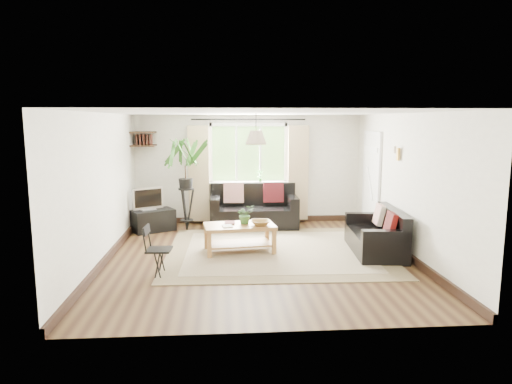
{
  "coord_description": "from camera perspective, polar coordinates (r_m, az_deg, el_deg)",
  "views": [
    {
      "loc": [
        -0.56,
        -7.39,
        2.28
      ],
      "look_at": [
        0.0,
        0.4,
        1.05
      ],
      "focal_mm": 32.0,
      "sensor_mm": 36.0,
      "label": 1
    }
  ],
  "objects": [
    {
      "name": "pendant_lamp",
      "position": [
        7.81,
        0.0,
        7.27
      ],
      "size": [
        0.36,
        0.36,
        0.54
      ],
      "primitive_type": null,
      "color": "beige",
      "rests_on": "ceiling"
    },
    {
      "name": "table_plant",
      "position": [
        7.96,
        -1.38,
        -2.8
      ],
      "size": [
        0.38,
        0.36,
        0.33
      ],
      "primitive_type": "imported",
      "rotation": [
        0.0,
        0.0,
        0.44
      ],
      "color": "#305A24",
      "rests_on": "coffee_table"
    },
    {
      "name": "corner_shelf",
      "position": [
        10.04,
        -13.9,
        6.46
      ],
      "size": [
        0.5,
        0.5,
        0.34
      ],
      "primitive_type": null,
      "color": "black",
      "rests_on": "wall_back"
    },
    {
      "name": "book_b",
      "position": [
        8.02,
        -3.95,
        -3.86
      ],
      "size": [
        0.19,
        0.25,
        0.02
      ],
      "primitive_type": "imported",
      "rotation": [
        0.0,
        0.0,
        -0.03
      ],
      "color": "#5C2725",
      "rests_on": "coffee_table"
    },
    {
      "name": "tv_stand",
      "position": [
        9.72,
        -12.71,
        -3.49
      ],
      "size": [
        0.95,
        0.82,
        0.45
      ],
      "primitive_type": "cube",
      "rotation": [
        0.0,
        0.0,
        0.52
      ],
      "color": "black",
      "rests_on": "floor"
    },
    {
      "name": "rug",
      "position": [
        8.09,
        2.59,
        -7.34
      ],
      "size": [
        3.88,
        3.35,
        0.02
      ],
      "primitive_type": "cube",
      "rotation": [
        0.0,
        0.0,
        -0.03
      ],
      "color": "#C4B798",
      "rests_on": "floor"
    },
    {
      "name": "folding_chair",
      "position": [
        6.94,
        -12.0,
        -7.17
      ],
      "size": [
        0.41,
        0.41,
        0.75
      ],
      "primitive_type": null,
      "rotation": [
        0.0,
        0.0,
        1.51
      ],
      "color": "black",
      "rests_on": "floor"
    },
    {
      "name": "wall_front",
      "position": [
        4.79,
        2.72,
        -4.06
      ],
      "size": [
        5.0,
        0.02,
        2.4
      ],
      "primitive_type": "cube",
      "color": "white",
      "rests_on": "floor"
    },
    {
      "name": "tv",
      "position": [
        9.65,
        -13.37,
        -0.77
      ],
      "size": [
        0.66,
        0.5,
        0.49
      ],
      "primitive_type": null,
      "rotation": [
        0.0,
        0.0,
        0.52
      ],
      "color": "#A5A5AA",
      "rests_on": "tv_stand"
    },
    {
      "name": "door",
      "position": [
        9.66,
        14.2,
        1.06
      ],
      "size": [
        0.06,
        0.96,
        2.06
      ],
      "primitive_type": "cube",
      "color": "silver",
      "rests_on": "wall_right"
    },
    {
      "name": "floor",
      "position": [
        7.75,
        0.22,
        -8.15
      ],
      "size": [
        5.5,
        5.5,
        0.0
      ],
      "primitive_type": "plane",
      "color": "black",
      "rests_on": "ground"
    },
    {
      "name": "wall_left",
      "position": [
        7.71,
        -18.64,
        0.43
      ],
      "size": [
        0.02,
        5.5,
        2.4
      ],
      "primitive_type": "cube",
      "color": "white",
      "rests_on": "floor"
    },
    {
      "name": "wall_right",
      "position": [
        8.07,
        18.22,
        0.81
      ],
      "size": [
        0.02,
        5.5,
        2.4
      ],
      "primitive_type": "cube",
      "color": "white",
      "rests_on": "floor"
    },
    {
      "name": "sofa_right",
      "position": [
        8.19,
        14.68,
        -4.88
      ],
      "size": [
        1.61,
        0.9,
        0.73
      ],
      "primitive_type": null,
      "rotation": [
        0.0,
        0.0,
        -1.65
      ],
      "color": "black",
      "rests_on": "floor"
    },
    {
      "name": "wall_back",
      "position": [
        10.21,
        -0.95,
        2.87
      ],
      "size": [
        5.0,
        0.02,
        2.4
      ],
      "primitive_type": "cube",
      "color": "white",
      "rests_on": "floor"
    },
    {
      "name": "book_a",
      "position": [
        7.77,
        -4.2,
        -4.28
      ],
      "size": [
        0.2,
        0.25,
        0.02
      ],
      "primitive_type": "imported",
      "rotation": [
        0.0,
        0.0,
        0.14
      ],
      "color": "white",
      "rests_on": "coffee_table"
    },
    {
      "name": "sill_plant",
      "position": [
        10.12,
        0.5,
        2.05
      ],
      "size": [
        0.14,
        0.1,
        0.27
      ],
      "primitive_type": "imported",
      "color": "#2D6023",
      "rests_on": "window"
    },
    {
      "name": "coffee_table",
      "position": [
        7.98,
        -2.08,
        -5.81
      ],
      "size": [
        1.28,
        0.8,
        0.49
      ],
      "primitive_type": null,
      "rotation": [
        0.0,
        0.0,
        0.12
      ],
      "color": "brown",
      "rests_on": "floor"
    },
    {
      "name": "bowl",
      "position": [
        7.87,
        0.57,
        -3.85
      ],
      "size": [
        0.34,
        0.34,
        0.08
      ],
      "primitive_type": "imported",
      "rotation": [
        0.0,
        0.0,
        0.02
      ],
      "color": "olive",
      "rests_on": "coffee_table"
    },
    {
      "name": "window",
      "position": [
        10.14,
        -0.94,
        4.82
      ],
      "size": [
        2.5,
        0.16,
        2.16
      ],
      "primitive_type": null,
      "color": "white",
      "rests_on": "wall_back"
    },
    {
      "name": "ceiling",
      "position": [
        7.41,
        0.23,
        9.88
      ],
      "size": [
        5.5,
        5.5,
        0.0
      ],
      "primitive_type": "plane",
      "rotation": [
        3.14,
        0.0,
        0.0
      ],
      "color": "white",
      "rests_on": "floor"
    },
    {
      "name": "sofa_back",
      "position": [
        9.81,
        -0.25,
        -1.89
      ],
      "size": [
        1.87,
        0.96,
        0.87
      ],
      "primitive_type": null,
      "rotation": [
        0.0,
        0.0,
        -0.02
      ],
      "color": "black",
      "rests_on": "floor"
    },
    {
      "name": "wall_sconce",
      "position": [
        8.27,
        17.16,
        4.81
      ],
      "size": [
        0.12,
        0.12,
        0.28
      ],
      "primitive_type": null,
      "color": "beige",
      "rests_on": "wall_right"
    },
    {
      "name": "palm_stand",
      "position": [
        9.54,
        -8.76,
        0.9
      ],
      "size": [
        0.8,
        0.8,
        1.92
      ],
      "primitive_type": null,
      "rotation": [
        0.0,
        0.0,
        0.07
      ],
      "color": "black",
      "rests_on": "floor"
    }
  ]
}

